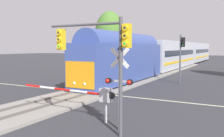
{
  "coord_description": "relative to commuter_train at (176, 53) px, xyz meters",
  "views": [
    {
      "loc": [
        11.61,
        -17.56,
        3.88
      ],
      "look_at": [
        1.15,
        1.76,
        2.0
      ],
      "focal_mm": 39.93,
      "sensor_mm": 36.0,
      "label": 1
    }
  ],
  "objects": [
    {
      "name": "traffic_signal_near_right",
      "position": [
        5.84,
        -37.01,
        1.14
      ],
      "size": [
        4.21,
        0.38,
        5.15
      ],
      "color": "#4C4C51",
      "rests_on": "ground"
    },
    {
      "name": "traffic_signal_far_side",
      "position": [
        5.56,
        -19.84,
        0.78
      ],
      "size": [
        0.53,
        0.38,
        5.22
      ],
      "color": "#4C4C51",
      "rests_on": "ground"
    },
    {
      "name": "crossing_gate_near",
      "position": [
        4.62,
        -35.54,
        -1.32
      ],
      "size": [
        6.22,
        0.4,
        1.8
      ],
      "color": "#B7B7BC",
      "rests_on": "ground"
    },
    {
      "name": "commuter_train",
      "position": [
        0.0,
        0.0,
        0.0
      ],
      "size": [
        3.04,
        64.62,
        5.16
      ],
      "color": "#384C93",
      "rests_on": "railway_track"
    },
    {
      "name": "ground_plane",
      "position": [
        -0.0,
        -28.86,
        -2.72
      ],
      "size": [
        220.0,
        220.0,
        0.0
      ],
      "primitive_type": "plane",
      "color": "#333338"
    },
    {
      "name": "oak_behind_train",
      "position": [
        -7.51,
        -11.92,
        3.14
      ],
      "size": [
        4.55,
        4.55,
        9.52
      ],
      "color": "brown",
      "rests_on": "ground"
    },
    {
      "name": "crossing_signal_mast",
      "position": [
        6.52,
        -36.3,
        -0.3
      ],
      "size": [
        1.36,
        0.44,
        3.97
      ],
      "color": "#B2B2B7",
      "rests_on": "ground"
    },
    {
      "name": "railway_track",
      "position": [
        -0.0,
        -28.86,
        -2.63
      ],
      "size": [
        4.4,
        80.0,
        0.32
      ],
      "color": "gray",
      "rests_on": "ground"
    },
    {
      "name": "road_centre_stripe",
      "position": [
        -0.0,
        -28.86,
        -2.72
      ],
      "size": [
        44.0,
        0.2,
        0.01
      ],
      "color": "beige",
      "rests_on": "ground"
    },
    {
      "name": "crossing_gate_far",
      "position": [
        -4.64,
        -22.19,
        -1.28
      ],
      "size": [
        6.16,
        0.4,
        1.94
      ],
      "color": "#B7B7BC",
      "rests_on": "ground"
    }
  ]
}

